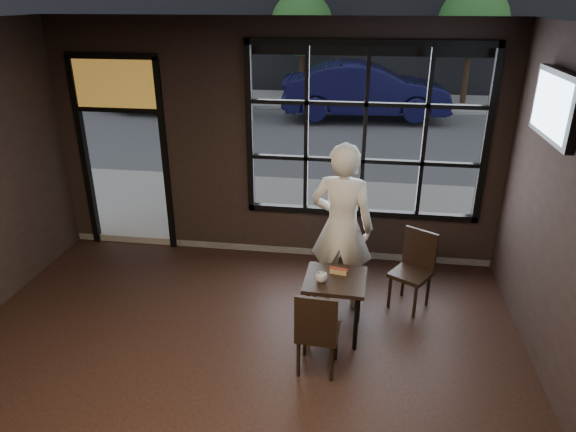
% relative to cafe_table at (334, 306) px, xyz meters
% --- Properties ---
extents(ceiling, '(6.00, 7.00, 0.02)m').
position_rel_cafe_table_xyz_m(ceiling, '(-0.98, -1.70, 2.86)').
color(ceiling, black).
rests_on(ceiling, ground).
extents(window_frame, '(3.06, 0.12, 2.28)m').
position_rel_cafe_table_xyz_m(window_frame, '(0.22, 1.80, 1.45)').
color(window_frame, black).
rests_on(window_frame, ground).
extents(stained_transom, '(1.20, 0.06, 0.70)m').
position_rel_cafe_table_xyz_m(stained_transom, '(-3.08, 1.80, 2.00)').
color(stained_transom, orange).
rests_on(stained_transom, ground).
extents(street_asphalt, '(60.00, 41.00, 0.04)m').
position_rel_cafe_table_xyz_m(street_asphalt, '(-0.98, 22.30, -0.37)').
color(street_asphalt, '#545456').
rests_on(street_asphalt, ground).
extents(cafe_table, '(0.66, 0.66, 0.69)m').
position_rel_cafe_table_xyz_m(cafe_table, '(0.00, 0.00, 0.00)').
color(cafe_table, black).
rests_on(cafe_table, floor).
extents(chair_near, '(0.42, 0.42, 0.92)m').
position_rel_cafe_table_xyz_m(chair_near, '(-0.12, -0.60, 0.11)').
color(chair_near, black).
rests_on(chair_near, floor).
extents(chair_window, '(0.56, 0.56, 0.94)m').
position_rel_cafe_table_xyz_m(chair_window, '(0.84, 0.65, 0.12)').
color(chair_window, black).
rests_on(chair_window, floor).
extents(man, '(0.79, 0.57, 1.99)m').
position_rel_cafe_table_xyz_m(man, '(0.02, 0.63, 0.65)').
color(man, silver).
rests_on(man, floor).
extents(hotdog, '(0.21, 0.12, 0.06)m').
position_rel_cafe_table_xyz_m(hotdog, '(0.03, 0.10, 0.37)').
color(hotdog, tan).
rests_on(hotdog, cafe_table).
extents(cup, '(0.16, 0.16, 0.10)m').
position_rel_cafe_table_xyz_m(cup, '(-0.14, -0.10, 0.39)').
color(cup, silver).
rests_on(cup, cafe_table).
extents(tv, '(0.12, 1.09, 0.64)m').
position_rel_cafe_table_xyz_m(tv, '(1.95, 0.37, 2.13)').
color(tv, black).
rests_on(tv, wall_right).
extents(navy_car, '(4.91, 2.11, 1.57)m').
position_rel_cafe_table_xyz_m(navy_car, '(0.20, 10.57, 0.54)').
color(navy_car, '#0E0D33').
rests_on(navy_car, street_asphalt).
extents(maroon_car, '(4.73, 2.65, 1.52)m').
position_rel_cafe_table_xyz_m(maroon_car, '(-5.64, 10.67, 0.51)').
color(maroon_car, black).
rests_on(maroon_car, street_asphalt).
extents(tree_left, '(2.09, 2.09, 3.57)m').
position_rel_cafe_table_xyz_m(tree_left, '(-2.04, 13.69, 2.17)').
color(tree_left, '#332114').
rests_on(tree_left, street_asphalt).
extents(tree_right, '(2.20, 2.20, 3.75)m').
position_rel_cafe_table_xyz_m(tree_right, '(3.47, 13.29, 2.30)').
color(tree_right, '#332114').
rests_on(tree_right, street_asphalt).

